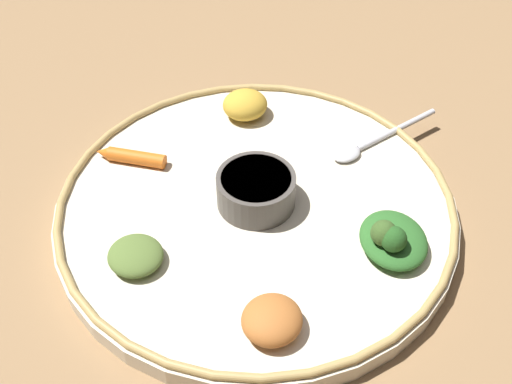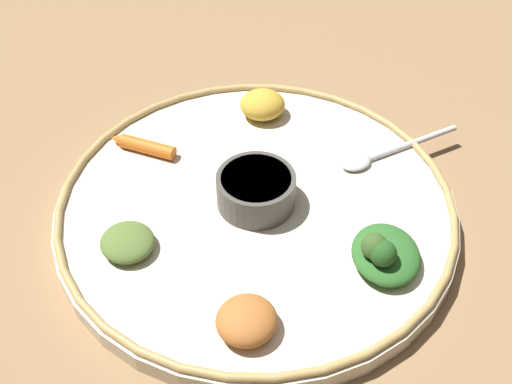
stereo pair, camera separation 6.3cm
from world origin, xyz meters
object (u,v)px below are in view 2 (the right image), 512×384
object	(u,v)px
greens_pile	(384,253)
carrot_near_spoon	(143,146)
spoon	(382,154)
center_bowl	(256,189)

from	to	relation	value
greens_pile	carrot_near_spoon	distance (m)	0.29
spoon	greens_pile	bearing A→B (deg)	77.29
center_bowl	greens_pile	world-z (taller)	greens_pile
center_bowl	spoon	xyz separation A→B (m)	(-0.15, -0.06, -0.02)
spoon	carrot_near_spoon	size ratio (longest dim) A/B	1.89
center_bowl	carrot_near_spoon	distance (m)	0.15
greens_pile	carrot_near_spoon	size ratio (longest dim) A/B	1.03
center_bowl	greens_pile	size ratio (longest dim) A/B	1.00
carrot_near_spoon	center_bowl	bearing A→B (deg)	142.92
center_bowl	carrot_near_spoon	size ratio (longest dim) A/B	1.03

